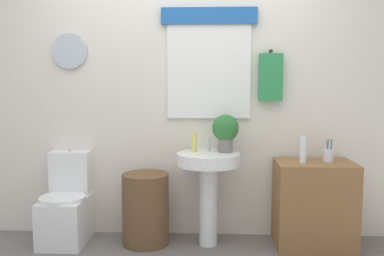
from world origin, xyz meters
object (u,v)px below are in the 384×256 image
object	(u,v)px
pedestal_sink	(208,176)
toothbrush_cup	(328,155)
laundry_hamper	(146,209)
potted_plant	(225,130)
soap_bottle	(194,142)
lotion_bottle	(303,150)
toilet	(67,207)
wooden_cabinet	(314,204)

from	to	relation	value
pedestal_sink	toothbrush_cup	bearing A→B (deg)	1.17
laundry_hamper	potted_plant	distance (m)	0.94
soap_bottle	lotion_bottle	xyz separation A→B (m)	(0.88, -0.09, -0.04)
pedestal_sink	potted_plant	bearing A→B (deg)	23.20
lotion_bottle	toothbrush_cup	xyz separation A→B (m)	(0.22, 0.06, -0.05)
toilet	wooden_cabinet	world-z (taller)	toilet
laundry_hamper	potted_plant	xyz separation A→B (m)	(0.66, 0.06, 0.66)
pedestal_sink	laundry_hamper	bearing A→B (deg)	180.00
laundry_hamper	potted_plant	world-z (taller)	potted_plant
wooden_cabinet	lotion_bottle	bearing A→B (deg)	-159.93
toilet	wooden_cabinet	size ratio (longest dim) A/B	1.09
pedestal_sink	soap_bottle	xyz separation A→B (m)	(-0.12, 0.05, 0.27)
toilet	lotion_bottle	size ratio (longest dim) A/B	3.58
laundry_hamper	wooden_cabinet	size ratio (longest dim) A/B	0.84
pedestal_sink	lotion_bottle	size ratio (longest dim) A/B	3.59
toilet	laundry_hamper	size ratio (longest dim) A/B	1.30
pedestal_sink	potted_plant	distance (m)	0.40
toilet	soap_bottle	bearing A→B (deg)	0.67
toilet	soap_bottle	size ratio (longest dim) A/B	4.61
pedestal_sink	wooden_cabinet	xyz separation A→B (m)	(0.87, 0.00, -0.23)
pedestal_sink	lotion_bottle	xyz separation A→B (m)	(0.76, -0.04, 0.23)
potted_plant	soap_bottle	bearing A→B (deg)	-177.80
laundry_hamper	pedestal_sink	xyz separation A→B (m)	(0.52, 0.00, 0.29)
potted_plant	toothbrush_cup	world-z (taller)	potted_plant
toilet	toothbrush_cup	xyz separation A→B (m)	(2.18, -0.02, 0.47)
wooden_cabinet	toothbrush_cup	size ratio (longest dim) A/B	3.84
toilet	lotion_bottle	distance (m)	2.04
soap_bottle	lotion_bottle	size ratio (longest dim) A/B	0.78
toilet	wooden_cabinet	distance (m)	2.07
potted_plant	lotion_bottle	distance (m)	0.64
toilet	laundry_hamper	distance (m)	0.68
lotion_bottle	pedestal_sink	bearing A→B (deg)	176.98
laundry_hamper	toothbrush_cup	size ratio (longest dim) A/B	3.23
wooden_cabinet	lotion_bottle	xyz separation A→B (m)	(-0.11, -0.04, 0.46)
wooden_cabinet	toothbrush_cup	xyz separation A→B (m)	(0.11, 0.02, 0.41)
lotion_bottle	toothbrush_cup	world-z (taller)	lotion_bottle
toothbrush_cup	laundry_hamper	bearing A→B (deg)	-179.24
pedestal_sink	toothbrush_cup	world-z (taller)	toothbrush_cup
laundry_hamper	toothbrush_cup	xyz separation A→B (m)	(1.50, 0.02, 0.46)
toilet	toothbrush_cup	distance (m)	2.23
laundry_hamper	pedestal_sink	size ratio (longest dim) A/B	0.77
toilet	soap_bottle	xyz separation A→B (m)	(1.09, 0.01, 0.57)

